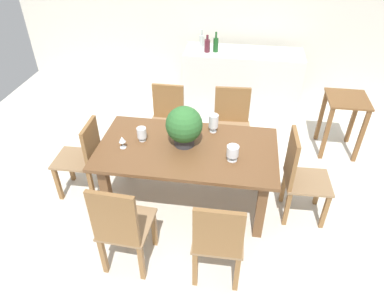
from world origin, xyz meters
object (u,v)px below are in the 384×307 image
object	(u,v)px
crystal_vase_center_near	(213,122)
crystal_vase_right	(142,133)
kitchen_counter	(241,82)
chair_near_right	(218,239)
flower_centerpiece	(184,126)
dining_table	(187,157)
crystal_vase_left	(233,152)
wine_bottle_clear	(216,44)
side_table	(344,113)
wine_glass	(122,140)
wine_bottle_tall	(202,40)
chair_far_left	(167,118)
chair_near_left	(121,226)
chair_far_right	(231,122)
chair_head_end	(84,156)
wine_bottle_dark	(207,45)
chair_foot_end	(299,174)

from	to	relation	value
crystal_vase_center_near	crystal_vase_right	distance (m)	0.77
kitchen_counter	chair_near_right	bearing A→B (deg)	-91.33
flower_centerpiece	crystal_vase_center_near	world-z (taller)	flower_centerpiece
dining_table	crystal_vase_left	bearing A→B (deg)	-16.63
wine_bottle_clear	side_table	distance (m)	2.02
wine_glass	crystal_vase_right	bearing A→B (deg)	43.88
flower_centerpiece	wine_glass	bearing A→B (deg)	-166.05
wine_glass	wine_bottle_tall	world-z (taller)	wine_bottle_tall
side_table	chair_far_left	bearing A→B (deg)	-170.40
kitchen_counter	wine_bottle_tall	bearing A→B (deg)	168.90
chair_near_left	crystal_vase_center_near	world-z (taller)	chair_near_left
crystal_vase_left	chair_near_right	bearing A→B (deg)	-93.67
chair_near_left	kitchen_counter	size ratio (longest dim) A/B	0.59
flower_centerpiece	wine_bottle_tall	xyz separation A→B (m)	(-0.12, 2.29, 0.08)
wine_glass	chair_near_left	bearing A→B (deg)	-74.96
chair_near_right	wine_bottle_tall	size ratio (longest dim) A/B	3.91
chair_far_left	side_table	world-z (taller)	chair_far_left
chair_far_right	crystal_vase_left	xyz separation A→B (m)	(0.06, -1.08, 0.32)
chair_far_right	side_table	world-z (taller)	chair_far_right
chair_head_end	chair_near_left	size ratio (longest dim) A/B	0.91
crystal_vase_right	wine_bottle_dark	distance (m)	2.13
chair_head_end	kitchen_counter	size ratio (longest dim) A/B	0.54
flower_centerpiece	wine_bottle_dark	xyz separation A→B (m)	(-0.01, 2.07, 0.09)
wine_bottle_tall	side_table	distance (m)	2.29
chair_foot_end	chair_head_end	xyz separation A→B (m)	(-2.31, 0.01, -0.04)
chair_head_end	wine_bottle_clear	world-z (taller)	wine_bottle_clear
chair_near_left	crystal_vase_center_near	distance (m)	1.48
chair_foot_end	crystal_vase_center_near	xyz separation A→B (m)	(-0.92, 0.34, 0.33)
chair_far_right	kitchen_counter	xyz separation A→B (m)	(0.08, 1.27, -0.05)
side_table	wine_bottle_dark	bearing A→B (deg)	156.54
flower_centerpiece	chair_far_right	bearing A→B (deg)	63.50
chair_foot_end	chair_near_right	size ratio (longest dim) A/B	1.04
wine_bottle_dark	crystal_vase_right	bearing A→B (deg)	-101.90
wine_bottle_clear	chair_head_end	bearing A→B (deg)	-119.75
flower_centerpiece	side_table	size ratio (longest dim) A/B	0.54
wine_bottle_tall	kitchen_counter	bearing A→B (deg)	-11.10
dining_table	side_table	xyz separation A→B (m)	(1.83, 1.31, -0.07)
chair_far_left	crystal_vase_left	distance (m)	1.42
dining_table	kitchen_counter	size ratio (longest dim) A/B	1.05
crystal_vase_left	side_table	world-z (taller)	crystal_vase_left
chair_head_end	side_table	world-z (taller)	chair_head_end
chair_near_left	side_table	size ratio (longest dim) A/B	1.31
chair_head_end	chair_near_left	distance (m)	1.21
chair_far_left	chair_near_right	distance (m)	2.05
crystal_vase_center_near	wine_bottle_clear	world-z (taller)	wine_bottle_clear
crystal_vase_center_near	wine_bottle_dark	size ratio (longest dim) A/B	0.85
crystal_vase_center_near	wine_glass	distance (m)	0.98
chair_far_left	wine_bottle_tall	size ratio (longest dim) A/B	3.78
chair_foot_end	crystal_vase_left	distance (m)	0.76
chair_far_left	wine_bottle_tall	bearing A→B (deg)	80.18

